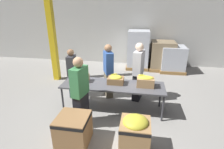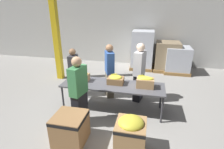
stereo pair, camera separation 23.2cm
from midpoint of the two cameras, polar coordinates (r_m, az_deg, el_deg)
name	(u,v)px [view 2 (the right image)]	position (r m, az deg, el deg)	size (l,w,h in m)	color
ground_plane	(112,109)	(5.06, 1.49, -11.12)	(30.00, 30.00, 0.00)	gray
wall_back	(132,23)	(8.69, 7.50, 16.42)	(16.00, 0.08, 4.00)	#B7B7B2
sorting_table	(112,86)	(4.71, 1.57, -3.82)	(2.75, 0.82, 0.76)	#4C4C51
banana_box_0	(82,76)	(4.95, -8.57, -0.57)	(0.41, 0.29, 0.26)	tan
banana_box_1	(116,79)	(4.72, 2.60, -1.64)	(0.43, 0.34, 0.24)	olive
banana_box_2	(145,82)	(4.59, 12.23, -2.35)	(0.44, 0.30, 0.31)	tan
volunteer_0	(139,73)	(5.23, 10.12, 0.45)	(0.34, 0.52, 1.77)	black
volunteer_1	(74,73)	(5.61, -11.15, 0.58)	(0.25, 0.43, 1.54)	#2D3856
volunteer_2	(79,92)	(4.13, -9.19, -5.80)	(0.32, 0.49, 1.71)	black
volunteer_3	(110,72)	(5.39, 0.42, 0.97)	(0.39, 0.50, 1.68)	#6B604C
donation_bin_0	(70,127)	(3.89, -11.74, -16.57)	(0.65, 0.65, 0.64)	olive
donation_bin_1	(131,134)	(3.60, 8.02, -18.66)	(0.58, 0.58, 0.77)	#A37A4C
support_pillar	(55,27)	(6.91, -17.06, 14.50)	(0.22, 0.22, 4.00)	gold
pallet_stack_0	(142,50)	(8.16, 10.70, 7.75)	(1.02, 1.02, 1.73)	olive
pallet_stack_1	(167,57)	(8.24, 18.23, 5.59)	(1.11, 1.11, 1.28)	olive
pallet_stack_2	(177,60)	(8.15, 21.31, 4.44)	(1.08, 1.08, 1.12)	olive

